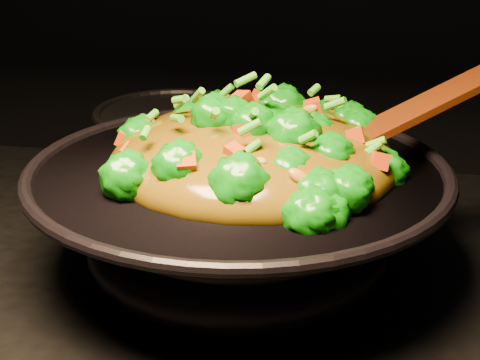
# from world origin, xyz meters

# --- Properties ---
(wok) EXTENTS (0.48, 0.48, 0.12)m
(wok) POSITION_xyz_m (0.08, 0.12, 0.96)
(wok) COLOR black
(wok) RESTS_ON stovetop
(stir_fry) EXTENTS (0.32, 0.32, 0.10)m
(stir_fry) POSITION_xyz_m (0.09, 0.13, 1.07)
(stir_fry) COLOR #0C7308
(stir_fry) RESTS_ON wok
(spatula) EXTENTS (0.26, 0.15, 0.11)m
(spatula) POSITION_xyz_m (0.24, 0.17, 1.06)
(spatula) COLOR #371107
(spatula) RESTS_ON wok
(back_pot) EXTENTS (0.26, 0.26, 0.11)m
(back_pot) POSITION_xyz_m (-0.04, 0.32, 0.96)
(back_pot) COLOR black
(back_pot) RESTS_ON stovetop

